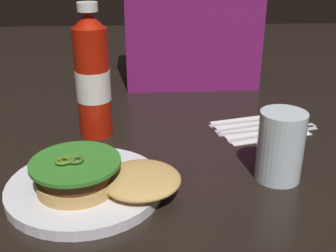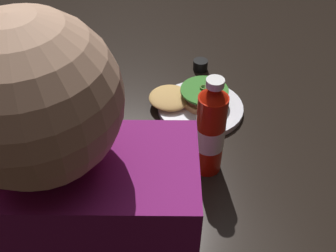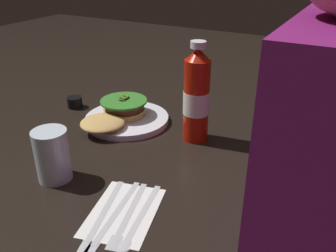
{
  "view_description": "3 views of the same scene",
  "coord_description": "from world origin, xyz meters",
  "px_view_note": "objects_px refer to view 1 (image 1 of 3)",
  "views": [
    {
      "loc": [
        -0.07,
        -0.51,
        0.36
      ],
      "look_at": [
        -0.03,
        0.17,
        0.05
      ],
      "focal_mm": 44.25,
      "sensor_mm": 36.0,
      "label": 1
    },
    {
      "loc": [
        -0.08,
        0.89,
        0.7
      ],
      "look_at": [
        -0.08,
        0.2,
        0.07
      ],
      "focal_mm": 40.86,
      "sensor_mm": 36.0,
      "label": 2
    },
    {
      "loc": [
        0.6,
        0.61,
        0.46
      ],
      "look_at": [
        -0.1,
        0.23,
        0.06
      ],
      "focal_mm": 38.23,
      "sensor_mm": 36.0,
      "label": 3
    }
  ],
  "objects_px": {
    "steak_knife": "(279,131)",
    "fork_utensil": "(264,123)",
    "water_glass": "(280,146)",
    "napkin": "(259,128)",
    "dinner_plate": "(86,187)",
    "spoon_utensil": "(264,119)",
    "butter_knife": "(274,127)",
    "burger_sandwich": "(101,176)",
    "ketchup_bottle": "(93,78)"
  },
  "relations": [
    {
      "from": "burger_sandwich",
      "to": "fork_utensil",
      "type": "relative_size",
      "value": 1.17
    },
    {
      "from": "water_glass",
      "to": "napkin",
      "type": "distance_m",
      "value": 0.21
    },
    {
      "from": "ketchup_bottle",
      "to": "dinner_plate",
      "type": "bearing_deg",
      "value": -88.94
    },
    {
      "from": "spoon_utensil",
      "to": "fork_utensil",
      "type": "bearing_deg",
      "value": -101.66
    },
    {
      "from": "dinner_plate",
      "to": "ketchup_bottle",
      "type": "distance_m",
      "value": 0.24
    },
    {
      "from": "napkin",
      "to": "butter_knife",
      "type": "distance_m",
      "value": 0.03
    },
    {
      "from": "fork_utensil",
      "to": "spoon_utensil",
      "type": "height_order",
      "value": "same"
    },
    {
      "from": "butter_knife",
      "to": "fork_utensil",
      "type": "height_order",
      "value": "same"
    },
    {
      "from": "ketchup_bottle",
      "to": "steak_knife",
      "type": "bearing_deg",
      "value": -3.35
    },
    {
      "from": "ketchup_bottle",
      "to": "fork_utensil",
      "type": "relative_size",
      "value": 1.35
    },
    {
      "from": "steak_knife",
      "to": "fork_utensil",
      "type": "distance_m",
      "value": 0.05
    },
    {
      "from": "dinner_plate",
      "to": "ketchup_bottle",
      "type": "bearing_deg",
      "value": 91.06
    },
    {
      "from": "water_glass",
      "to": "fork_utensil",
      "type": "distance_m",
      "value": 0.23
    },
    {
      "from": "water_glass",
      "to": "fork_utensil",
      "type": "height_order",
      "value": "water_glass"
    },
    {
      "from": "fork_utensil",
      "to": "butter_knife",
      "type": "bearing_deg",
      "value": -59.4
    },
    {
      "from": "burger_sandwich",
      "to": "steak_knife",
      "type": "height_order",
      "value": "burger_sandwich"
    },
    {
      "from": "steak_knife",
      "to": "fork_utensil",
      "type": "xyz_separation_m",
      "value": [
        -0.02,
        0.04,
        -0.0
      ]
    },
    {
      "from": "napkin",
      "to": "butter_knife",
      "type": "relative_size",
      "value": 0.8
    },
    {
      "from": "water_glass",
      "to": "napkin",
      "type": "height_order",
      "value": "water_glass"
    },
    {
      "from": "ketchup_bottle",
      "to": "burger_sandwich",
      "type": "bearing_deg",
      "value": -82.5
    },
    {
      "from": "ketchup_bottle",
      "to": "napkin",
      "type": "distance_m",
      "value": 0.36
    },
    {
      "from": "butter_knife",
      "to": "fork_utensil",
      "type": "distance_m",
      "value": 0.03
    },
    {
      "from": "water_glass",
      "to": "spoon_utensil",
      "type": "relative_size",
      "value": 0.6
    },
    {
      "from": "water_glass",
      "to": "spoon_utensil",
      "type": "distance_m",
      "value": 0.25
    },
    {
      "from": "water_glass",
      "to": "steak_knife",
      "type": "bearing_deg",
      "value": 71.58
    },
    {
      "from": "ketchup_bottle",
      "to": "napkin",
      "type": "relative_size",
      "value": 1.49
    },
    {
      "from": "butter_knife",
      "to": "fork_utensil",
      "type": "bearing_deg",
      "value": 120.6
    },
    {
      "from": "ketchup_bottle",
      "to": "butter_knife",
      "type": "xyz_separation_m",
      "value": [
        0.37,
        -0.0,
        -0.11
      ]
    },
    {
      "from": "water_glass",
      "to": "fork_utensil",
      "type": "bearing_deg",
      "value": 79.86
    },
    {
      "from": "dinner_plate",
      "to": "spoon_utensil",
      "type": "xyz_separation_m",
      "value": [
        0.36,
        0.26,
        -0.0
      ]
    },
    {
      "from": "napkin",
      "to": "butter_knife",
      "type": "bearing_deg",
      "value": -13.18
    },
    {
      "from": "ketchup_bottle",
      "to": "fork_utensil",
      "type": "xyz_separation_m",
      "value": [
        0.35,
        0.02,
        -0.11
      ]
    },
    {
      "from": "burger_sandwich",
      "to": "butter_knife",
      "type": "relative_size",
      "value": 1.03
    },
    {
      "from": "steak_knife",
      "to": "spoon_utensil",
      "type": "xyz_separation_m",
      "value": [
        -0.01,
        0.07,
        0.0
      ]
    },
    {
      "from": "dinner_plate",
      "to": "spoon_utensil",
      "type": "distance_m",
      "value": 0.44
    },
    {
      "from": "burger_sandwich",
      "to": "water_glass",
      "type": "xyz_separation_m",
      "value": [
        0.28,
        0.04,
        0.02
      ]
    },
    {
      "from": "steak_knife",
      "to": "spoon_utensil",
      "type": "bearing_deg",
      "value": 100.83
    },
    {
      "from": "dinner_plate",
      "to": "napkin",
      "type": "xyz_separation_m",
      "value": [
        0.33,
        0.22,
        -0.01
      ]
    },
    {
      "from": "burger_sandwich",
      "to": "butter_knife",
      "type": "distance_m",
      "value": 0.41
    },
    {
      "from": "burger_sandwich",
      "to": "water_glass",
      "type": "height_order",
      "value": "water_glass"
    },
    {
      "from": "water_glass",
      "to": "spoon_utensil",
      "type": "height_order",
      "value": "water_glass"
    },
    {
      "from": "fork_utensil",
      "to": "spoon_utensil",
      "type": "distance_m",
      "value": 0.03
    },
    {
      "from": "steak_knife",
      "to": "butter_knife",
      "type": "height_order",
      "value": "same"
    },
    {
      "from": "ketchup_bottle",
      "to": "fork_utensil",
      "type": "height_order",
      "value": "ketchup_bottle"
    },
    {
      "from": "water_glass",
      "to": "fork_utensil",
      "type": "xyz_separation_m",
      "value": [
        0.04,
        0.22,
        -0.05
      ]
    },
    {
      "from": "burger_sandwich",
      "to": "ketchup_bottle",
      "type": "bearing_deg",
      "value": 97.5
    },
    {
      "from": "dinner_plate",
      "to": "burger_sandwich",
      "type": "height_order",
      "value": "burger_sandwich"
    },
    {
      "from": "dinner_plate",
      "to": "water_glass",
      "type": "relative_size",
      "value": 2.08
    },
    {
      "from": "burger_sandwich",
      "to": "steak_knife",
      "type": "distance_m",
      "value": 0.4
    },
    {
      "from": "napkin",
      "to": "water_glass",
      "type": "bearing_deg",
      "value": -96.6
    }
  ]
}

